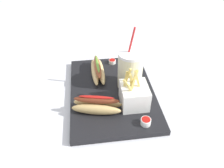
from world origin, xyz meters
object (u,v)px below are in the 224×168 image
(soda_cup, at_px, (130,70))
(ketchup_cup_1, at_px, (112,61))
(fries_basket, at_px, (134,95))
(hot_dog_1, at_px, (98,70))
(hot_dog_2, at_px, (97,105))
(ketchup_cup_2, at_px, (146,121))

(soda_cup, distance_m, ketchup_cup_1, 0.18)
(fries_basket, bearing_deg, hot_dog_1, 30.55)
(soda_cup, height_order, fries_basket, soda_cup)
(hot_dog_2, distance_m, ketchup_cup_2, 0.17)
(hot_dog_2, height_order, ketchup_cup_1, hot_dog_2)
(hot_dog_2, xyz_separation_m, ketchup_cup_1, (0.28, -0.09, -0.02))
(fries_basket, bearing_deg, hot_dog_2, 96.92)
(fries_basket, bearing_deg, ketchup_cup_2, -168.49)
(fries_basket, xyz_separation_m, ketchup_cup_1, (0.27, 0.04, -0.03))
(hot_dog_1, distance_m, hot_dog_2, 0.21)
(soda_cup, xyz_separation_m, hot_dog_2, (-0.12, 0.14, -0.05))
(hot_dog_1, distance_m, ketchup_cup_1, 0.11)
(hot_dog_1, bearing_deg, ketchup_cup_1, -42.93)
(ketchup_cup_1, height_order, ketchup_cup_2, ketchup_cup_2)
(hot_dog_1, height_order, hot_dog_2, hot_dog_2)
(hot_dog_1, bearing_deg, hot_dog_2, 174.52)
(hot_dog_2, xyz_separation_m, ketchup_cup_2, (-0.08, -0.15, -0.01))
(soda_cup, xyz_separation_m, ketchup_cup_2, (-0.20, -0.01, -0.06))
(fries_basket, distance_m, hot_dog_2, 0.13)
(soda_cup, relative_size, hot_dog_2, 1.37)
(fries_basket, relative_size, ketchup_cup_2, 4.36)
(ketchup_cup_1, relative_size, ketchup_cup_2, 0.95)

